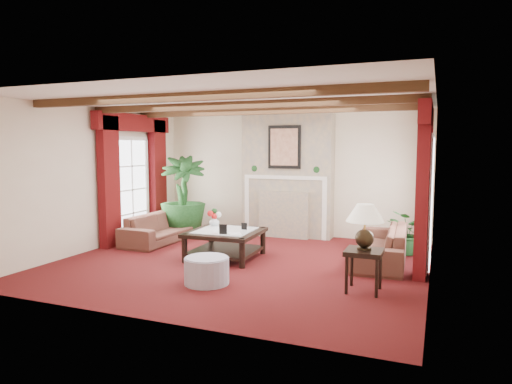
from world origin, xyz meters
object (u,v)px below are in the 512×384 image
at_px(coffee_table, 225,244).
at_px(potted_palm, 183,213).
at_px(sofa_left, 162,223).
at_px(ottoman, 207,271).
at_px(sofa_right, 381,239).
at_px(side_table, 364,271).

bearing_deg(coffee_table, potted_palm, 136.68).
bearing_deg(sofa_left, ottoman, -134.12).
distance_m(sofa_right, side_table, 1.72).
bearing_deg(sofa_right, coffee_table, -76.65).
bearing_deg(side_table, sofa_right, 89.35).
bearing_deg(potted_palm, ottoman, -53.98).
bearing_deg(sofa_right, side_table, -3.28).
relative_size(sofa_right, ottoman, 3.27).
xyz_separation_m(sofa_right, side_table, (-0.02, -1.72, -0.12)).
height_order(potted_palm, coffee_table, potted_palm).
bearing_deg(ottoman, sofa_right, 45.49).
xyz_separation_m(potted_palm, side_table, (4.34, -2.54, -0.20)).
distance_m(side_table, ottoman, 2.20).
xyz_separation_m(potted_palm, coffee_table, (1.79, -1.56, -0.25)).
bearing_deg(sofa_right, potted_palm, -103.33).
xyz_separation_m(coffee_table, ottoman, (0.41, -1.46, -0.06)).
relative_size(potted_palm, ottoman, 3.13).
relative_size(sofa_left, sofa_right, 0.94).
relative_size(coffee_table, ottoman, 1.86).
xyz_separation_m(sofa_right, coffee_table, (-2.57, -0.74, -0.16)).
bearing_deg(coffee_table, ottoman, -76.47).
distance_m(sofa_left, potted_palm, 0.78).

